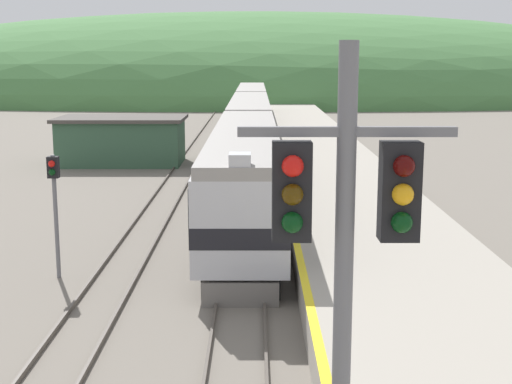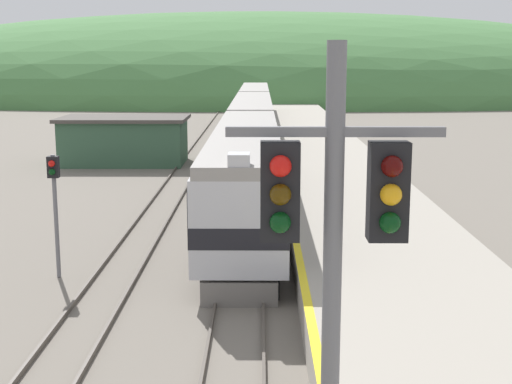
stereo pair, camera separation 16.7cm
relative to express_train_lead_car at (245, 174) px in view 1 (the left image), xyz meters
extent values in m
cube|color=#4C443D|center=(-0.72, 42.72, -2.23)|extent=(0.08, 180.00, 0.16)
cube|color=#4C443D|center=(0.72, 42.72, -2.23)|extent=(0.08, 180.00, 0.16)
cube|color=#4C443D|center=(-4.98, 42.72, -2.23)|extent=(0.08, 180.00, 0.16)
cube|color=#4C443D|center=(-3.55, 42.72, -2.23)|extent=(0.08, 180.00, 0.16)
cube|color=#9E9689|center=(5.00, 22.72, -1.78)|extent=(6.50, 140.00, 1.05)
cube|color=yellow|center=(1.87, 22.72, -1.25)|extent=(0.24, 140.00, 0.01)
ellipsoid|color=#477A42|center=(0.00, 104.61, -2.31)|extent=(178.57, 80.36, 30.75)
cube|color=#385B42|center=(-8.82, 18.43, -0.80)|extent=(8.23, 4.94, 3.02)
cube|color=#47423D|center=(-8.82, 18.43, 0.83)|extent=(8.73, 5.44, 0.24)
cube|color=black|center=(0.00, 0.24, -1.88)|extent=(2.44, 20.32, 0.85)
cube|color=#BCBCC1|center=(0.00, 0.24, 0.03)|extent=(2.98, 21.62, 2.97)
cube|color=black|center=(0.00, 0.24, -0.21)|extent=(3.01, 21.64, 0.65)
cube|color=black|center=(0.00, 0.24, 0.68)|extent=(3.00, 20.32, 0.89)
cube|color=gray|center=(0.00, 0.24, 1.72)|extent=(2.80, 21.62, 0.40)
cube|color=black|center=(0.00, -9.44, 0.68)|extent=(3.02, 2.20, 1.19)
cube|color=#BCBCC1|center=(0.00, -10.12, 2.10)|extent=(0.64, 0.80, 0.36)
cube|color=slate|center=(0.00, -10.37, -1.93)|extent=(2.32, 0.40, 0.77)
cube|color=black|center=(0.00, 22.86, -1.88)|extent=(2.44, 20.53, 0.85)
cube|color=#BCBCC1|center=(0.00, 22.86, 0.03)|extent=(2.98, 21.84, 2.97)
cube|color=black|center=(0.00, 22.86, -0.21)|extent=(3.01, 21.86, 0.65)
cube|color=black|center=(0.00, 22.86, 0.68)|extent=(3.00, 20.53, 0.89)
cube|color=gray|center=(0.00, 22.86, 1.72)|extent=(2.80, 21.84, 0.40)
cube|color=black|center=(0.00, 45.60, -1.88)|extent=(2.44, 20.53, 0.85)
cube|color=#BCBCC1|center=(0.00, 45.60, 0.03)|extent=(2.98, 21.84, 2.97)
cube|color=black|center=(0.00, 45.60, -0.21)|extent=(3.01, 21.86, 0.65)
cube|color=black|center=(0.00, 45.60, 0.68)|extent=(3.00, 20.53, 0.89)
cube|color=gray|center=(0.00, 45.60, 1.72)|extent=(2.80, 21.84, 0.40)
cube|color=slate|center=(1.38, -23.63, 4.32)|extent=(2.20, 0.10, 0.10)
cube|color=black|center=(0.83, -23.63, 3.71)|extent=(0.40, 0.28, 1.02)
sphere|color=red|center=(0.83, -23.80, 4.00)|extent=(0.22, 0.22, 0.22)
sphere|color=#412C05|center=(0.83, -23.80, 3.71)|extent=(0.22, 0.22, 0.22)
sphere|color=black|center=(0.83, -23.80, 3.43)|extent=(0.22, 0.22, 0.22)
cube|color=black|center=(1.93, -23.63, 3.71)|extent=(0.40, 0.28, 1.02)
sphere|color=#3C0504|center=(1.93, -23.80, 4.00)|extent=(0.22, 0.22, 0.22)
sphere|color=orange|center=(1.93, -23.80, 3.71)|extent=(0.22, 0.22, 0.22)
sphere|color=black|center=(1.93, -23.80, 3.43)|extent=(0.22, 0.22, 0.22)
cylinder|color=slate|center=(-6.21, -7.60, -0.22)|extent=(0.14, 0.14, 4.19)
cube|color=black|center=(-6.21, -7.60, 1.47)|extent=(0.36, 0.28, 0.71)
sphere|color=red|center=(-6.21, -7.77, 1.61)|extent=(0.22, 0.22, 0.22)
sphere|color=black|center=(-6.21, -7.77, 1.34)|extent=(0.22, 0.22, 0.22)
camera|label=1|loc=(0.47, -30.76, 5.07)|focal=50.00mm
camera|label=2|loc=(0.64, -30.76, 5.07)|focal=50.00mm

